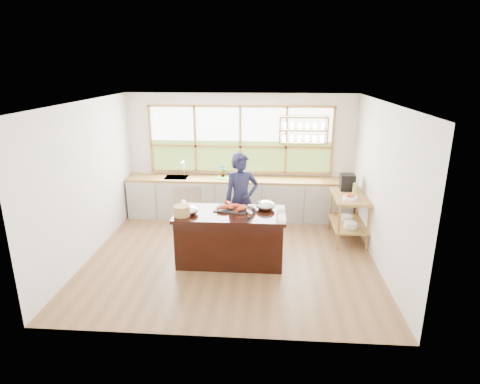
# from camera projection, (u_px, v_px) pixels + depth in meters

# --- Properties ---
(ground_plane) EXTENTS (5.00, 5.00, 0.00)m
(ground_plane) POSITION_uv_depth(u_px,v_px,m) (232.00, 256.00, 7.18)
(ground_plane) COLOR brown
(room_shell) EXTENTS (5.02, 4.52, 2.71)m
(room_shell) POSITION_uv_depth(u_px,v_px,m) (235.00, 154.00, 7.14)
(room_shell) COLOR white
(room_shell) RESTS_ON ground_plane
(back_counter) EXTENTS (4.90, 0.63, 0.90)m
(back_counter) POSITION_uv_depth(u_px,v_px,m) (239.00, 198.00, 8.89)
(back_counter) COLOR #B0ADA5
(back_counter) RESTS_ON ground_plane
(right_shelf_unit) EXTENTS (0.62, 1.10, 0.90)m
(right_shelf_unit) POSITION_uv_depth(u_px,v_px,m) (349.00, 210.00, 7.69)
(right_shelf_unit) COLOR #A67631
(right_shelf_unit) RESTS_ON ground_plane
(island) EXTENTS (1.85, 0.90, 0.90)m
(island) POSITION_uv_depth(u_px,v_px,m) (230.00, 237.00, 6.85)
(island) COLOR black
(island) RESTS_ON ground_plane
(cook) EXTENTS (0.75, 0.61, 1.77)m
(cook) POSITION_uv_depth(u_px,v_px,m) (241.00, 200.00, 7.38)
(cook) COLOR #1A1B36
(cook) RESTS_ON ground_plane
(potted_plant) EXTENTS (0.17, 0.14, 0.29)m
(potted_plant) POSITION_uv_depth(u_px,v_px,m) (223.00, 171.00, 8.79)
(potted_plant) COLOR slate
(potted_plant) RESTS_ON back_counter
(cutting_board) EXTENTS (0.45, 0.38, 0.01)m
(cutting_board) POSITION_uv_depth(u_px,v_px,m) (225.00, 178.00, 8.77)
(cutting_board) COLOR #56B534
(cutting_board) RESTS_ON back_counter
(espresso_machine) EXTENTS (0.29, 0.30, 0.32)m
(espresso_machine) POSITION_uv_depth(u_px,v_px,m) (347.00, 182.00, 7.91)
(espresso_machine) COLOR black
(espresso_machine) RESTS_ON right_shelf_unit
(wine_bottle) EXTENTS (0.08, 0.08, 0.27)m
(wine_bottle) POSITION_uv_depth(u_px,v_px,m) (354.00, 190.00, 7.48)
(wine_bottle) COLOR #99BB53
(wine_bottle) RESTS_ON right_shelf_unit
(fruit_bowl) EXTENTS (0.26, 0.26, 0.11)m
(fruit_bowl) POSITION_uv_depth(u_px,v_px,m) (350.00, 197.00, 7.39)
(fruit_bowl) COLOR white
(fruit_bowl) RESTS_ON right_shelf_unit
(slate_board) EXTENTS (0.62, 0.50, 0.02)m
(slate_board) POSITION_uv_depth(u_px,v_px,m) (232.00, 209.00, 6.85)
(slate_board) COLOR black
(slate_board) RESTS_ON island
(lobster_pile) EXTENTS (0.52, 0.44, 0.08)m
(lobster_pile) POSITION_uv_depth(u_px,v_px,m) (233.00, 207.00, 6.84)
(lobster_pile) COLOR #D14D1B
(lobster_pile) RESTS_ON slate_board
(mixing_bowl_left) EXTENTS (0.29, 0.29, 0.14)m
(mixing_bowl_left) POSITION_uv_depth(u_px,v_px,m) (190.00, 210.00, 6.65)
(mixing_bowl_left) COLOR #B4B7BB
(mixing_bowl_left) RESTS_ON island
(mixing_bowl_right) EXTENTS (0.33, 0.33, 0.16)m
(mixing_bowl_right) POSITION_uv_depth(u_px,v_px,m) (266.00, 205.00, 6.86)
(mixing_bowl_right) COLOR #B4B7BB
(mixing_bowl_right) RESTS_ON island
(wine_glass) EXTENTS (0.08, 0.08, 0.22)m
(wine_glass) POSITION_uv_depth(u_px,v_px,m) (249.00, 209.00, 6.41)
(wine_glass) COLOR silver
(wine_glass) RESTS_ON island
(wicker_basket) EXTENTS (0.27, 0.27, 0.17)m
(wicker_basket) POSITION_uv_depth(u_px,v_px,m) (182.00, 211.00, 6.55)
(wicker_basket) COLOR tan
(wicker_basket) RESTS_ON island
(parchment_roll) EXTENTS (0.18, 0.31, 0.08)m
(parchment_roll) POSITION_uv_depth(u_px,v_px,m) (185.00, 204.00, 7.00)
(parchment_roll) COLOR white
(parchment_roll) RESTS_ON island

